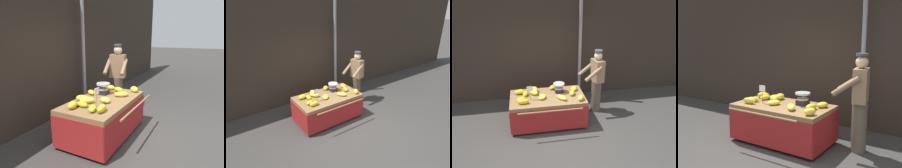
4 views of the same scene
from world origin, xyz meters
TOP-DOWN VIEW (x-y plane):
  - ground_plane at (0.00, 0.00)m, footprint 60.00×60.00m
  - back_wall at (0.00, 2.62)m, footprint 16.00×0.24m
  - street_pole at (0.90, 2.25)m, footprint 0.09×0.09m
  - banana_cart at (-0.19, 1.05)m, footprint 1.81×1.21m
  - weighing_scale at (0.12, 1.24)m, footprint 0.28×0.28m
  - price_sign at (-0.60, 0.96)m, footprint 0.14×0.01m
  - banana_bunch_0 at (0.00, 1.45)m, footprint 0.27×0.28m
  - banana_bunch_1 at (-0.71, 1.19)m, footprint 0.18×0.26m
  - banana_bunch_2 at (0.52, 1.27)m, footprint 0.22×0.26m
  - banana_bunch_3 at (-0.32, 0.95)m, footprint 0.27×0.29m
  - banana_bunch_4 at (-0.81, 0.92)m, footprint 0.27×0.21m
  - banana_bunch_5 at (-0.51, 1.22)m, footprint 0.29×0.31m
  - banana_bunch_6 at (0.42, 1.03)m, footprint 0.20×0.27m
  - banana_bunch_7 at (-0.77, 0.77)m, footprint 0.27×0.13m
  - banana_bunch_8 at (0.13, 0.83)m, footprint 0.27×0.31m
  - banana_bunch_9 at (0.56, 0.72)m, footprint 0.22×0.25m
  - banana_bunch_10 at (-0.47, 1.35)m, footprint 0.18×0.26m
  - banana_bunch_11 at (-0.84, 1.29)m, footprint 0.28×0.20m
  - vendor_person at (1.15, 1.39)m, footprint 0.64×0.58m

SIDE VIEW (x-z plane):
  - ground_plane at x=0.00m, z-range 0.00..0.00m
  - banana_cart at x=-0.19m, z-range 0.17..0.89m
  - banana_bunch_0 at x=0.00m, z-range 0.72..0.81m
  - banana_bunch_3 at x=-0.32m, z-range 0.72..0.82m
  - banana_bunch_4 at x=-0.81m, z-range 0.72..0.82m
  - banana_bunch_1 at x=-0.71m, z-range 0.72..0.82m
  - banana_bunch_2 at x=0.52m, z-range 0.72..0.82m
  - banana_bunch_8 at x=0.13m, z-range 0.72..0.83m
  - banana_bunch_6 at x=0.42m, z-range 0.72..0.83m
  - banana_bunch_5 at x=-0.51m, z-range 0.72..0.84m
  - banana_bunch_7 at x=-0.77m, z-range 0.72..0.84m
  - banana_bunch_11 at x=-0.84m, z-range 0.72..0.85m
  - banana_bunch_10 at x=-0.47m, z-range 0.72..0.85m
  - banana_bunch_9 at x=0.56m, z-range 0.72..0.85m
  - weighing_scale at x=0.12m, z-range 0.73..0.96m
  - vendor_person at x=1.15m, z-range 0.01..1.73m
  - price_sign at x=-0.60m, z-range 0.80..1.14m
  - street_pole at x=0.90m, z-range 0.00..3.36m
  - back_wall at x=0.00m, z-range 0.00..3.80m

